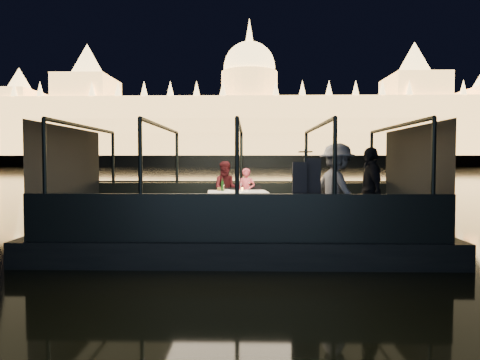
{
  "coord_description": "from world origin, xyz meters",
  "views": [
    {
      "loc": [
        0.24,
        -9.9,
        2.01
      ],
      "look_at": [
        0.0,
        0.4,
        1.55
      ],
      "focal_mm": 32.0,
      "sensor_mm": 36.0,
      "label": 1
    }
  ],
  "objects_px": {
    "chair_port_right": "(254,201)",
    "passenger_dark": "(370,194)",
    "dining_table_central": "(237,207)",
    "person_woman_coral": "(246,189)",
    "wine_bottle": "(222,185)",
    "chair_port_left": "(230,202)",
    "passenger_stripe": "(337,194)",
    "person_man_maroon": "(226,189)",
    "coat_stand": "(305,193)"
  },
  "relations": [
    {
      "from": "chair_port_left",
      "to": "chair_port_right",
      "type": "xyz_separation_m",
      "value": [
        0.62,
        0.36,
        0.0
      ]
    },
    {
      "from": "person_woman_coral",
      "to": "wine_bottle",
      "type": "distance_m",
      "value": 1.04
    },
    {
      "from": "chair_port_right",
      "to": "coat_stand",
      "type": "xyz_separation_m",
      "value": [
        0.95,
        -3.21,
        0.45
      ]
    },
    {
      "from": "coat_stand",
      "to": "person_man_maroon",
      "type": "height_order",
      "value": "coat_stand"
    },
    {
      "from": "dining_table_central",
      "to": "chair_port_left",
      "type": "xyz_separation_m",
      "value": [
        -0.21,
        0.54,
        0.06
      ]
    },
    {
      "from": "passenger_stripe",
      "to": "passenger_dark",
      "type": "distance_m",
      "value": 0.74
    },
    {
      "from": "dining_table_central",
      "to": "chair_port_left",
      "type": "relative_size",
      "value": 1.82
    },
    {
      "from": "person_woman_coral",
      "to": "passenger_dark",
      "type": "xyz_separation_m",
      "value": [
        2.53,
        -2.76,
        0.1
      ]
    },
    {
      "from": "passenger_dark",
      "to": "chair_port_right",
      "type": "bearing_deg",
      "value": -139.18
    },
    {
      "from": "chair_port_right",
      "to": "coat_stand",
      "type": "bearing_deg",
      "value": -68.78
    },
    {
      "from": "chair_port_left",
      "to": "wine_bottle",
      "type": "bearing_deg",
      "value": -88.13
    },
    {
      "from": "chair_port_right",
      "to": "wine_bottle",
      "type": "xyz_separation_m",
      "value": [
        -0.79,
        -0.79,
        0.47
      ]
    },
    {
      "from": "chair_port_right",
      "to": "passenger_dark",
      "type": "bearing_deg",
      "value": -44.55
    },
    {
      "from": "person_woman_coral",
      "to": "wine_bottle",
      "type": "height_order",
      "value": "person_woman_coral"
    },
    {
      "from": "passenger_stripe",
      "to": "passenger_dark",
      "type": "height_order",
      "value": "passenger_stripe"
    },
    {
      "from": "person_woman_coral",
      "to": "dining_table_central",
      "type": "bearing_deg",
      "value": -89.04
    },
    {
      "from": "dining_table_central",
      "to": "person_woman_coral",
      "type": "relative_size",
      "value": 1.1
    },
    {
      "from": "chair_port_right",
      "to": "person_woman_coral",
      "type": "bearing_deg",
      "value": 171.45
    },
    {
      "from": "dining_table_central",
      "to": "person_woman_coral",
      "type": "bearing_deg",
      "value": 77.41
    },
    {
      "from": "person_woman_coral",
      "to": "person_man_maroon",
      "type": "relative_size",
      "value": 0.88
    },
    {
      "from": "chair_port_right",
      "to": "person_man_maroon",
      "type": "distance_m",
      "value": 0.79
    },
    {
      "from": "coat_stand",
      "to": "wine_bottle",
      "type": "xyz_separation_m",
      "value": [
        -1.74,
        2.42,
        0.02
      ]
    },
    {
      "from": "person_woman_coral",
      "to": "passenger_dark",
      "type": "distance_m",
      "value": 3.74
    },
    {
      "from": "chair_port_left",
      "to": "passenger_dark",
      "type": "relative_size",
      "value": 0.45
    },
    {
      "from": "dining_table_central",
      "to": "chair_port_left",
      "type": "height_order",
      "value": "chair_port_left"
    },
    {
      "from": "passenger_dark",
      "to": "dining_table_central",
      "type": "bearing_deg",
      "value": -123.39
    },
    {
      "from": "dining_table_central",
      "to": "passenger_dark",
      "type": "xyz_separation_m",
      "value": [
        2.74,
        -1.82,
        0.47
      ]
    },
    {
      "from": "coat_stand",
      "to": "person_man_maroon",
      "type": "bearing_deg",
      "value": 117.19
    },
    {
      "from": "coat_stand",
      "to": "wine_bottle",
      "type": "height_order",
      "value": "coat_stand"
    },
    {
      "from": "chair_port_left",
      "to": "coat_stand",
      "type": "relative_size",
      "value": 0.46
    },
    {
      "from": "chair_port_left",
      "to": "person_man_maroon",
      "type": "height_order",
      "value": "person_man_maroon"
    },
    {
      "from": "person_man_maroon",
      "to": "passenger_dark",
      "type": "height_order",
      "value": "passenger_dark"
    },
    {
      "from": "dining_table_central",
      "to": "chair_port_right",
      "type": "bearing_deg",
      "value": 65.34
    },
    {
      "from": "chair_port_left",
      "to": "dining_table_central",
      "type": "bearing_deg",
      "value": -45.43
    },
    {
      "from": "person_man_maroon",
      "to": "wine_bottle",
      "type": "distance_m",
      "value": 0.87
    },
    {
      "from": "dining_table_central",
      "to": "wine_bottle",
      "type": "height_order",
      "value": "wine_bottle"
    },
    {
      "from": "person_woman_coral",
      "to": "wine_bottle",
      "type": "bearing_deg",
      "value": -111.47
    },
    {
      "from": "chair_port_right",
      "to": "wine_bottle",
      "type": "relative_size",
      "value": 2.71
    },
    {
      "from": "coat_stand",
      "to": "dining_table_central",
      "type": "bearing_deg",
      "value": 120.32
    },
    {
      "from": "chair_port_right",
      "to": "chair_port_left",
      "type": "bearing_deg",
      "value": -144.98
    },
    {
      "from": "coat_stand",
      "to": "passenger_dark",
      "type": "distance_m",
      "value": 1.47
    },
    {
      "from": "chair_port_right",
      "to": "person_man_maroon",
      "type": "bearing_deg",
      "value": -179.37
    },
    {
      "from": "dining_table_central",
      "to": "wine_bottle",
      "type": "distance_m",
      "value": 0.66
    },
    {
      "from": "passenger_dark",
      "to": "wine_bottle",
      "type": "distance_m",
      "value": 3.66
    },
    {
      "from": "chair_port_left",
      "to": "passenger_dark",
      "type": "distance_m",
      "value": 3.79
    },
    {
      "from": "dining_table_central",
      "to": "passenger_dark",
      "type": "bearing_deg",
      "value": -33.59
    },
    {
      "from": "chair_port_right",
      "to": "passenger_stripe",
      "type": "relative_size",
      "value": 0.45
    },
    {
      "from": "dining_table_central",
      "to": "chair_port_right",
      "type": "xyz_separation_m",
      "value": [
        0.41,
        0.89,
        0.06
      ]
    },
    {
      "from": "person_man_maroon",
      "to": "passenger_stripe",
      "type": "bearing_deg",
      "value": -53.93
    },
    {
      "from": "dining_table_central",
      "to": "person_woman_coral",
      "type": "xyz_separation_m",
      "value": [
        0.21,
        0.94,
        0.36
      ]
    }
  ]
}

